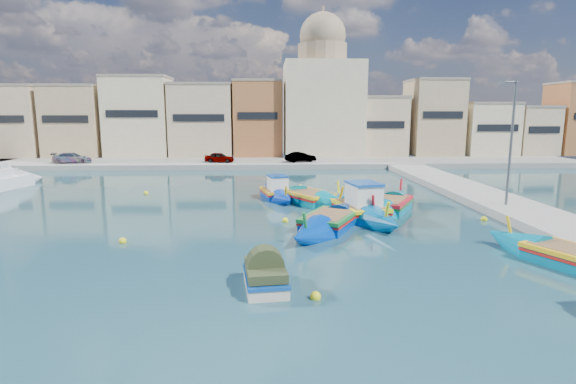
# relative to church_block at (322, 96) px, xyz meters

# --- Properties ---
(ground) EXTENTS (160.00, 160.00, 0.00)m
(ground) POSITION_rel_church_block_xyz_m (-10.00, -40.00, -8.41)
(ground) COLOR #153841
(ground) RESTS_ON ground
(north_quay) EXTENTS (80.00, 8.00, 0.60)m
(north_quay) POSITION_rel_church_block_xyz_m (-10.00, -8.00, -8.11)
(north_quay) COLOR gray
(north_quay) RESTS_ON ground
(north_townhouses) EXTENTS (83.20, 7.87, 10.19)m
(north_townhouses) POSITION_rel_church_block_xyz_m (-3.32, -0.64, -3.41)
(north_townhouses) COLOR #C6AC89
(north_townhouses) RESTS_ON ground
(church_block) EXTENTS (10.00, 10.00, 19.10)m
(church_block) POSITION_rel_church_block_xyz_m (0.00, 0.00, 0.00)
(church_block) COLOR beige
(church_block) RESTS_ON ground
(quay_street_lamp) EXTENTS (1.18, 0.16, 8.00)m
(quay_street_lamp) POSITION_rel_church_block_xyz_m (7.44, -34.00, -4.07)
(quay_street_lamp) COLOR #595B60
(quay_street_lamp) RESTS_ON ground
(parked_cars) EXTENTS (29.59, 2.23, 1.18)m
(parked_cars) POSITION_rel_church_block_xyz_m (-17.58, -9.50, -7.23)
(parked_cars) COLOR #4C1919
(parked_cars) RESTS_ON north_quay
(luzzu_turquoise_cabin) EXTENTS (4.15, 10.55, 3.31)m
(luzzu_turquoise_cabin) POSITION_rel_church_block_xyz_m (-1.76, -34.68, -8.01)
(luzzu_turquoise_cabin) COLOR #005896
(luzzu_turquoise_cabin) RESTS_ON ground
(luzzu_blue_cabin) EXTENTS (3.42, 7.64, 2.63)m
(luzzu_blue_cabin) POSITION_rel_church_block_xyz_m (-6.60, -28.48, -8.09)
(luzzu_blue_cabin) COLOR #002CAB
(luzzu_blue_cabin) RESTS_ON ground
(luzzu_cyan_mid) EXTENTS (6.60, 9.45, 2.83)m
(luzzu_cyan_mid) POSITION_rel_church_block_xyz_m (0.33, -33.29, -8.11)
(luzzu_cyan_mid) COLOR #00779C
(luzzu_cyan_mid) RESTS_ON ground
(luzzu_green) EXTENTS (6.57, 8.66, 2.77)m
(luzzu_green) POSITION_rel_church_block_xyz_m (-4.30, -30.59, -8.11)
(luzzu_green) COLOR #008296
(luzzu_green) RESTS_ON ground
(luzzu_blue_south) EXTENTS (6.35, 9.46, 2.75)m
(luzzu_blue_south) POSITION_rel_church_block_xyz_m (-3.90, -37.28, -8.12)
(luzzu_blue_south) COLOR #0037A8
(luzzu_blue_south) RESTS_ON ground
(luzzu_cyan_south) EXTENTS (5.29, 8.25, 2.53)m
(luzzu_cyan_south) POSITION_rel_church_block_xyz_m (5.00, -43.80, -8.14)
(luzzu_cyan_south) COLOR #007AA1
(luzzu_cyan_south) RESTS_ON ground
(tender_near) EXTENTS (1.71, 2.76, 1.29)m
(tender_near) POSITION_rel_church_block_xyz_m (-7.30, -45.56, -8.01)
(tender_near) COLOR beige
(tender_near) RESTS_ON ground
(yacht_north) EXTENTS (5.06, 9.42, 12.11)m
(yacht_north) POSITION_rel_church_block_xyz_m (-31.34, -19.50, -7.93)
(yacht_north) COLOR white
(yacht_north) RESTS_ON ground
(yacht_midnorth) EXTENTS (4.06, 8.06, 10.96)m
(yacht_midnorth) POSITION_rel_church_block_xyz_m (-28.67, -22.22, -7.97)
(yacht_midnorth) COLOR white
(yacht_midnorth) RESTS_ON ground
(mooring_buoys) EXTENTS (22.04, 22.93, 0.36)m
(mooring_buoys) POSITION_rel_church_block_xyz_m (-5.92, -34.44, -8.33)
(mooring_buoys) COLOR #FFF41A
(mooring_buoys) RESTS_ON ground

